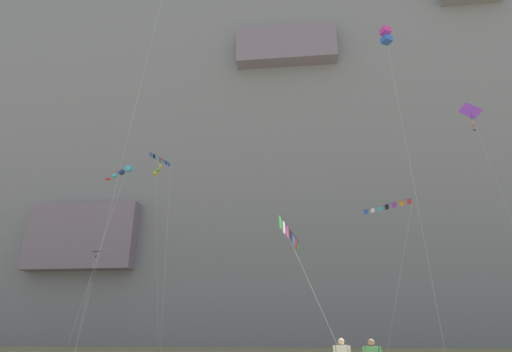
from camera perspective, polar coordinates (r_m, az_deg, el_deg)
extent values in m
cube|color=gray|center=(73.76, 4.72, 10.15)|extent=(180.00, 20.46, 80.39)
cube|color=slate|center=(61.63, -23.35, -8.04)|extent=(15.48, 3.73, 9.19)
cube|color=slate|center=(67.24, 4.35, 17.75)|extent=(15.62, 3.75, 6.51)
sphere|color=#9E7051|center=(13.83, 16.12, -21.86)|extent=(0.21, 0.21, 0.21)
sphere|color=beige|center=(14.65, 12.07, -22.12)|extent=(0.21, 0.21, 0.21)
cube|color=purple|center=(51.03, 28.29, 8.22)|extent=(2.32, 0.89, 2.43)
cylinder|color=black|center=(51.03, 28.29, 8.22)|extent=(0.11, 0.41, 1.99)
cube|color=navy|center=(50.62, 28.43, 7.31)|extent=(0.29, 0.05, 0.14)
cube|color=orange|center=(50.40, 28.55, 6.80)|extent=(0.29, 0.09, 0.14)
cube|color=red|center=(50.21, 28.69, 6.29)|extent=(0.29, 0.09, 0.14)
cube|color=black|center=(49.98, 28.73, 5.77)|extent=(0.29, 0.05, 0.14)
cylinder|color=silver|center=(44.41, 32.38, -4.31)|extent=(0.14, 5.52, 24.34)
ellipsoid|color=#38B2D1|center=(36.50, -17.76, 1.01)|extent=(1.04, 0.95, 0.67)
ellipsoid|color=navy|center=(37.22, -18.67, 0.51)|extent=(0.98, 0.85, 0.56)
ellipsoid|color=#38B2D1|center=(37.95, -19.55, 0.04)|extent=(0.91, 0.75, 0.46)
ellipsoid|color=red|center=(38.69, -20.39, -0.41)|extent=(0.85, 0.65, 0.35)
cylinder|color=silver|center=(34.43, -21.59, -10.36)|extent=(2.05, 1.71, 14.74)
cylinder|color=black|center=(21.82, 4.94, -7.76)|extent=(1.00, 6.94, 0.03)
cube|color=green|center=(18.87, 3.47, -6.65)|extent=(0.11, 0.52, 0.58)
cube|color=white|center=(19.83, 4.02, -7.35)|extent=(0.11, 0.52, 0.58)
cube|color=#CC3399|center=(20.79, 4.51, -7.99)|extent=(0.11, 0.52, 0.58)
cube|color=black|center=(21.75, 4.97, -8.57)|extent=(0.12, 0.52, 0.58)
cube|color=blue|center=(22.71, 5.38, -9.10)|extent=(0.16, 0.53, 0.58)
cube|color=red|center=(23.68, 5.77, -9.59)|extent=(0.11, 0.52, 0.58)
cube|color=green|center=(24.65, 6.12, -10.04)|extent=(0.16, 0.53, 0.58)
cylinder|color=silver|center=(18.09, 8.05, -15.75)|extent=(2.83, 0.50, 6.79)
cylinder|color=black|center=(40.38, 18.14, -3.88)|extent=(4.06, 3.57, 0.02)
cube|color=red|center=(39.31, 21.07, -3.43)|extent=(0.34, 0.31, 0.46)
cube|color=orange|center=(39.63, 20.09, -3.70)|extent=(0.35, 0.32, 0.46)
cube|color=purple|center=(39.97, 19.13, -3.97)|extent=(0.35, 0.31, 0.46)
cube|color=black|center=(40.31, 18.18, -4.22)|extent=(0.35, 0.32, 0.46)
cube|color=#38B2D1|center=(40.67, 17.25, -4.48)|extent=(0.35, 0.32, 0.46)
cube|color=white|center=(41.04, 16.33, -4.72)|extent=(0.34, 0.31, 0.46)
cube|color=blue|center=(41.42, 15.43, -4.96)|extent=(0.34, 0.31, 0.46)
cylinder|color=silver|center=(35.38, 20.05, -12.20)|extent=(4.66, 3.94, 13.06)
pyramid|color=black|center=(41.80, -22.16, -10.52)|extent=(1.02, 0.70, 0.26)
cube|color=blue|center=(42.05, -21.95, -10.64)|extent=(0.06, 0.31, 0.32)
cylinder|color=silver|center=(39.23, -23.14, -16.04)|extent=(1.75, 4.45, 8.39)
cube|color=#CC3399|center=(38.42, 17.99, 19.10)|extent=(0.99, 0.99, 0.51)
cube|color=blue|center=(37.83, 18.16, 18.00)|extent=(0.99, 0.99, 0.51)
cylinder|color=black|center=(38.19, 18.58, 18.54)|extent=(0.03, 0.03, 1.39)
cylinder|color=black|center=(38.05, 17.56, 18.57)|extent=(0.03, 0.03, 1.39)
cylinder|color=silver|center=(29.62, 21.17, 1.34)|extent=(0.60, 4.38, 24.75)
cylinder|color=silver|center=(33.45, -17.90, 4.99)|extent=(2.59, 1.67, 31.86)
ellipsoid|color=yellow|center=(49.76, -14.18, 0.37)|extent=(0.91, 0.97, 0.63)
ellipsoid|color=#8CCC33|center=(49.01, -13.83, 0.86)|extent=(0.83, 0.90, 0.54)
ellipsoid|color=yellow|center=(48.26, -13.48, 1.37)|extent=(0.74, 0.83, 0.45)
ellipsoid|color=orange|center=(47.51, -13.11, 1.89)|extent=(0.66, 0.76, 0.35)
cylinder|color=silver|center=(45.13, -13.97, -10.44)|extent=(2.98, 2.73, 19.43)
cylinder|color=#4C3823|center=(42.69, -13.82, -23.09)|extent=(0.08, 0.08, 0.12)
cylinder|color=black|center=(46.31, -13.49, 2.54)|extent=(1.34, 3.43, 0.02)
cube|color=blue|center=(47.31, -12.30, 1.60)|extent=(0.17, 0.38, 0.44)
cube|color=navy|center=(46.94, -12.70, 1.82)|extent=(0.19, 0.38, 0.44)
cube|color=teal|center=(46.57, -13.11, 2.04)|extent=(0.18, 0.38, 0.44)
cube|color=red|center=(46.21, -13.52, 2.27)|extent=(0.18, 0.38, 0.44)
cube|color=#38B2D1|center=(45.85, -13.94, 2.50)|extent=(0.18, 0.38, 0.44)
cube|color=black|center=(45.50, -14.36, 2.73)|extent=(0.19, 0.38, 0.44)
cube|color=blue|center=(45.15, -14.79, 2.97)|extent=(0.19, 0.39, 0.44)
cylinder|color=silver|center=(42.31, -12.69, -9.50)|extent=(2.07, 4.51, 19.94)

